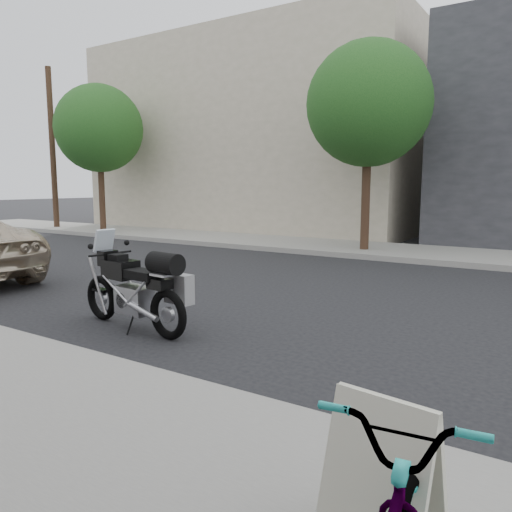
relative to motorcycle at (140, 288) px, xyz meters
The scene contains 8 objects.
ground 3.41m from the motorcycle, 123.56° to the right, with size 120.00×120.00×0.00m, color black.
far_sidewalk 9.50m from the motorcycle, 101.29° to the right, with size 44.00×3.00×0.15m, color gray.
far_building_cream 18.12m from the motorcycle, 66.33° to the right, with size 14.00×11.00×8.00m.
street_tree_mid 9.49m from the motorcycle, 89.07° to the right, with size 3.40×3.40×5.70m.
street_tree_right 14.64m from the motorcycle, 38.29° to the right, with size 3.40×3.40×5.70m.
utility_pole 16.91m from the motorcycle, 31.88° to the right, with size 0.24×0.24×6.70m, color #3D281B.
motorcycle is the anchor object (origin of this frame).
sandwich_sign 4.89m from the motorcycle, 149.40° to the left, with size 0.58×0.55×0.83m.
Camera 1 is at (-3.05, 7.49, 1.97)m, focal length 35.00 mm.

